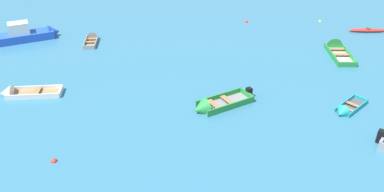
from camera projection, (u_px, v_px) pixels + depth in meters
name	position (u px, v px, depth m)	size (l,w,h in m)	color
rowboat_green_outer_right	(212.00, 106.00, 25.62)	(4.28, 3.24, 1.34)	gray
kayak_red_back_row_center	(368.00, 30.00, 37.48)	(3.57, 0.66, 0.34)	red
rowboat_turquoise_near_left	(345.00, 110.00, 25.29)	(2.80, 2.70, 0.91)	#4C4C51
rowboat_white_midfield_right	(18.00, 93.00, 27.12)	(4.16, 1.53, 1.15)	#99754C
motor_launch_blue_near_right	(30.00, 34.00, 35.65)	(5.39, 3.45, 1.99)	blue
rowboat_grey_far_left	(92.00, 39.00, 35.61)	(1.17, 2.96, 0.92)	#99754C
rowboat_green_center	(335.00, 48.00, 33.71)	(1.63, 4.55, 1.37)	beige
mooring_buoy_between_boats_left	(54.00, 161.00, 21.16)	(0.35, 0.35, 0.35)	red
mooring_buoy_outer_edge	(246.00, 22.00, 39.87)	(0.39, 0.39, 0.39)	red
mooring_buoy_near_foreground	(320.00, 21.00, 40.08)	(0.29, 0.29, 0.29)	yellow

